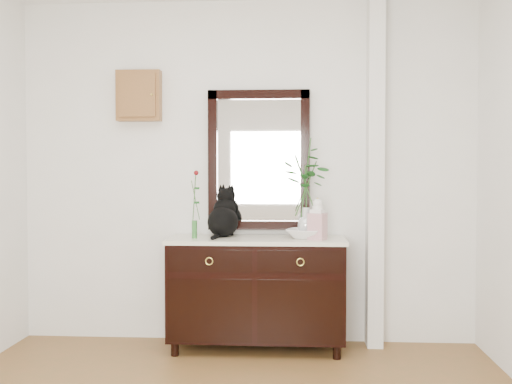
# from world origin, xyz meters

# --- Properties ---
(wall_back) EXTENTS (3.60, 0.04, 2.70)m
(wall_back) POSITION_xyz_m (0.00, 1.98, 1.35)
(wall_back) COLOR silver
(wall_back) RESTS_ON ground
(pilaster) EXTENTS (0.12, 0.20, 2.70)m
(pilaster) POSITION_xyz_m (1.00, 1.90, 1.35)
(pilaster) COLOR silver
(pilaster) RESTS_ON ground
(sideboard) EXTENTS (1.33, 0.52, 0.82)m
(sideboard) POSITION_xyz_m (0.10, 1.73, 0.47)
(sideboard) COLOR black
(sideboard) RESTS_ON ground
(wall_mirror) EXTENTS (0.80, 0.06, 1.10)m
(wall_mirror) POSITION_xyz_m (0.10, 1.97, 1.44)
(wall_mirror) COLOR black
(wall_mirror) RESTS_ON wall_back
(key_cabinet) EXTENTS (0.35, 0.10, 0.40)m
(key_cabinet) POSITION_xyz_m (-0.85, 1.94, 1.95)
(key_cabinet) COLOR brown
(key_cabinet) RESTS_ON wall_back
(cat) EXTENTS (0.30, 0.36, 0.38)m
(cat) POSITION_xyz_m (-0.17, 1.81, 1.04)
(cat) COLOR black
(cat) RESTS_ON sideboard
(lotus_bowl) EXTENTS (0.36, 0.36, 0.07)m
(lotus_bowl) POSITION_xyz_m (0.47, 1.73, 0.88)
(lotus_bowl) COLOR white
(lotus_bowl) RESTS_ON sideboard
(vase_branches) EXTENTS (0.42, 0.42, 0.74)m
(vase_branches) POSITION_xyz_m (0.47, 1.73, 1.24)
(vase_branches) COLOR silver
(vase_branches) RESTS_ON lotus_bowl
(bud_vase_rose) EXTENTS (0.08, 0.08, 0.52)m
(bud_vase_rose) POSITION_xyz_m (-0.37, 1.68, 1.11)
(bud_vase_rose) COLOR #306F2F
(bud_vase_rose) RESTS_ON sideboard
(ginger_jar) EXTENTS (0.15, 0.15, 0.31)m
(ginger_jar) POSITION_xyz_m (0.55, 1.66, 1.01)
(ginger_jar) COLOR white
(ginger_jar) RESTS_ON sideboard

